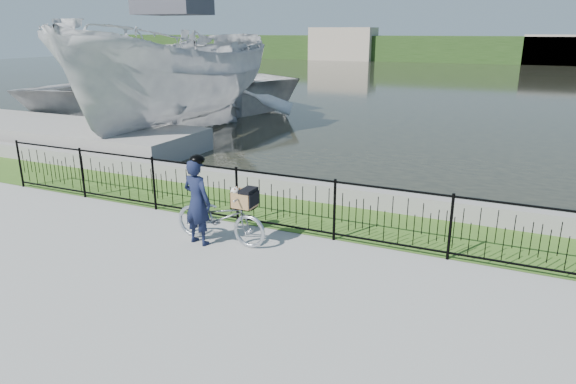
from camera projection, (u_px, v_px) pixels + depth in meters
The scene contains 13 objects.
ground at pixel (242, 265), 8.32m from camera, with size 120.00×120.00×0.00m, color gray.
grass_strip at pixel (304, 215), 10.57m from camera, with size 60.00×2.00×0.01m, color #3C631F.
water at pixel (468, 83), 36.94m from camera, with size 120.00×120.00×0.00m, color black.
quay_wall at pixel (322, 192), 11.38m from camera, with size 60.00×0.30×0.40m, color gray.
fence at pixel (284, 203), 9.54m from camera, with size 14.00×0.06×1.15m, color black, non-canonical shape.
far_treeline at pixel (495, 50), 59.90m from camera, with size 120.00×6.00×3.00m, color #28451A.
far_building_left at pixel (343, 44), 65.16m from camera, with size 8.00×4.00×4.00m, color #A49684.
far_building_right at pixel (553, 50), 56.19m from camera, with size 6.00×3.00×3.20m, color #A49684.
dock at pixel (60, 134), 16.95m from camera, with size 10.00×3.00×0.70m, color gray.
bicycle_rig at pixel (221, 217), 9.08m from camera, with size 1.79×0.62×1.09m.
cyclist at pixel (197, 200), 8.94m from camera, with size 0.62×0.46×1.62m.
boat_near at pixel (177, 79), 17.28m from camera, with size 3.82×10.14×5.71m.
boat_far at pixel (162, 89), 22.09m from camera, with size 13.59×14.61×2.47m.
Camera 1 is at (3.83, -6.58, 3.63)m, focal length 32.00 mm.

